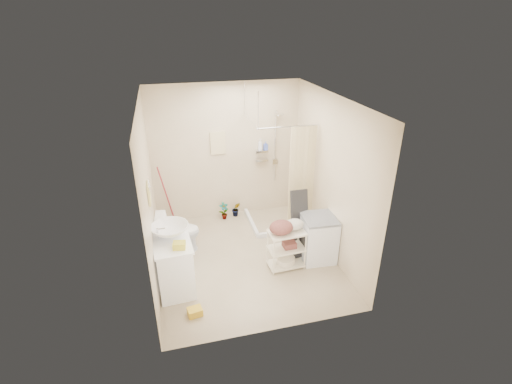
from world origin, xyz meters
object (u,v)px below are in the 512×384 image
at_px(vanity, 173,262).
at_px(toilet, 178,232).
at_px(laundry_rack, 286,246).
at_px(washing_machine, 318,238).

distance_m(vanity, toilet, 0.92).
height_order(vanity, toilet, vanity).
xyz_separation_m(vanity, laundry_rack, (1.73, 0.02, -0.02)).
bearing_deg(vanity, washing_machine, -1.07).
bearing_deg(toilet, vanity, 176.93).
height_order(vanity, washing_machine, vanity).
bearing_deg(laundry_rack, washing_machine, 6.61).
distance_m(vanity, washing_machine, 2.30).
relative_size(vanity, toilet, 1.30).
xyz_separation_m(vanity, washing_machine, (2.30, 0.11, -0.03)).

